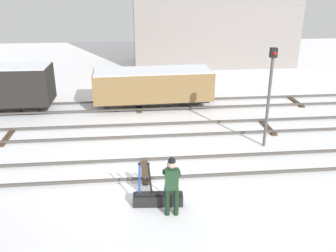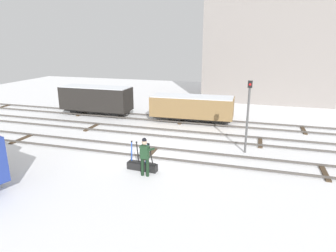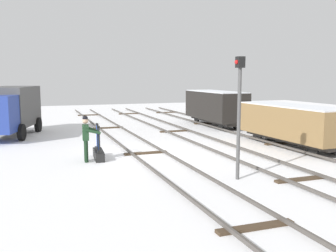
{
  "view_description": "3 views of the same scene",
  "coord_description": "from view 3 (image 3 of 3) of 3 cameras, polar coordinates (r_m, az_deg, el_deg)",
  "views": [
    {
      "loc": [
        -0.35,
        -11.73,
        6.45
      ],
      "look_at": [
        0.98,
        1.42,
        1.17
      ],
      "focal_mm": 39.33,
      "sensor_mm": 36.0,
      "label": 1
    },
    {
      "loc": [
        5.31,
        -14.51,
        6.11
      ],
      "look_at": [
        0.46,
        1.78,
        1.17
      ],
      "focal_mm": 31.58,
      "sensor_mm": 36.0,
      "label": 2
    },
    {
      "loc": [
        15.79,
        -4.62,
        3.42
      ],
      "look_at": [
        -0.51,
        1.24,
        1.13
      ],
      "focal_mm": 40.29,
      "sensor_mm": 36.0,
      "label": 3
    }
  ],
  "objects": [
    {
      "name": "ground_plane",
      "position": [
        16.8,
        -3.41,
        -4.23
      ],
      "size": [
        60.0,
        60.0,
        0.0
      ],
      "primitive_type": "plane",
      "color": "white"
    },
    {
      "name": "track_main_line",
      "position": [
        16.78,
        -3.41,
        -3.87
      ],
      "size": [
        44.0,
        1.94,
        0.18
      ],
      "color": "#4C4742",
      "rests_on": "ground_plane"
    },
    {
      "name": "track_siding_near",
      "position": [
        18.12,
        7.69,
        -3.06
      ],
      "size": [
        44.0,
        1.94,
        0.18
      ],
      "color": "#4C4742",
      "rests_on": "ground_plane"
    },
    {
      "name": "track_siding_far",
      "position": [
        20.01,
        16.84,
        -2.33
      ],
      "size": [
        44.0,
        1.94,
        0.18
      ],
      "color": "#4C4742",
      "rests_on": "ground_plane"
    },
    {
      "name": "switch_lever_frame",
      "position": [
        16.0,
        -10.46,
        -4.03
      ],
      "size": [
        1.54,
        0.47,
        1.45
      ],
      "rotation": [
        0.0,
        0.0,
        -0.07
      ],
      "color": "black",
      "rests_on": "ground_plane"
    },
    {
      "name": "rail_worker",
      "position": [
        15.43,
        -12.24,
        -1.42
      ],
      "size": [
        0.57,
        0.72,
        1.87
      ],
      "rotation": [
        0.0,
        0.0,
        -0.07
      ],
      "color": "black",
      "rests_on": "ground_plane"
    },
    {
      "name": "delivery_truck",
      "position": [
        23.12,
        -23.05,
        2.42
      ],
      "size": [
        6.14,
        3.65,
        2.83
      ],
      "rotation": [
        0.0,
        0.0,
        -0.27
      ],
      "color": "navy",
      "rests_on": "ground_plane"
    },
    {
      "name": "signal_post",
      "position": [
        12.53,
        10.7,
        3.03
      ],
      "size": [
        0.24,
        0.32,
        4.05
      ],
      "color": "#4C4C4C",
      "rests_on": "ground_plane"
    },
    {
      "name": "freight_car_mid_siding",
      "position": [
        26.18,
        7.17,
        3.02
      ],
      "size": [
        5.97,
        2.05,
        2.42
      ],
      "rotation": [
        0.0,
        0.0,
        -0.01
      ],
      "color": "#2D2B28",
      "rests_on": "ground_plane"
    },
    {
      "name": "freight_car_far_end",
      "position": [
        19.26,
        18.3,
        0.52
      ],
      "size": [
        6.3,
        2.31,
        2.04
      ],
      "rotation": [
        0.0,
        0.0,
        0.03
      ],
      "color": "#2D2B28",
      "rests_on": "ground_plane"
    }
  ]
}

